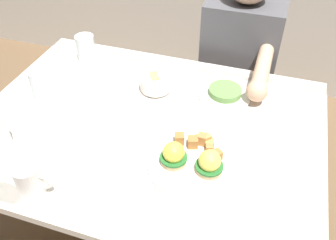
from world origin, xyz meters
name	(u,v)px	position (x,y,z in m)	size (l,w,h in m)	color
ground_plane	(152,238)	(0.00, 0.00, 0.00)	(6.00, 6.00, 0.00)	brown
dining_table	(147,145)	(0.00, 0.00, 0.63)	(1.20, 0.90, 0.74)	silver
eggs_benedict_plate	(192,160)	(0.20, -0.14, 0.77)	(0.27, 0.27, 0.09)	white
fruit_bowl	(156,84)	(-0.03, 0.20, 0.77)	(0.12, 0.12, 0.06)	white
coffee_mug	(30,178)	(-0.21, -0.36, 0.79)	(0.11, 0.08, 0.09)	white
fork	(119,63)	(-0.25, 0.33, 0.74)	(0.16, 0.03, 0.00)	silver
water_glass_near	(86,49)	(-0.39, 0.32, 0.79)	(0.08, 0.08, 0.11)	silver
water_glass_extra	(40,86)	(-0.43, 0.03, 0.79)	(0.07, 0.07, 0.11)	silver
side_plate	(225,93)	(0.23, 0.24, 0.75)	(0.20, 0.20, 0.04)	white
diner_person	(237,67)	(0.23, 0.60, 0.65)	(0.34, 0.54, 1.14)	#33333D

